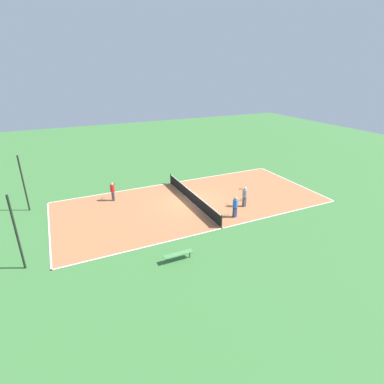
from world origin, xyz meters
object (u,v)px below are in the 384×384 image
at_px(player_coach_red, 113,190).
at_px(player_near_blue, 235,206).
at_px(tennis_net, 192,196).
at_px(tennis_ball_midcourt, 318,201).
at_px(bench, 178,254).
at_px(fence_post_back_right, 24,184).
at_px(tennis_ball_right_alley, 138,210).
at_px(fence_post_back_left, 17,233).
at_px(player_baseline_gray, 245,195).

distance_m(player_coach_red, player_near_blue, 10.05).
bearing_deg(tennis_net, tennis_ball_midcourt, -114.77).
relative_size(bench, player_coach_red, 1.10).
relative_size(bench, fence_post_back_right, 0.39).
distance_m(tennis_ball_midcourt, tennis_ball_right_alley, 14.53).
bearing_deg(player_near_blue, tennis_net, 110.08).
bearing_deg(fence_post_back_left, player_baseline_gray, -84.37).
height_order(bench, tennis_ball_midcourt, bench).
bearing_deg(tennis_ball_right_alley, fence_post_back_left, 119.86).
height_order(player_coach_red, fence_post_back_right, fence_post_back_right).
bearing_deg(fence_post_back_right, player_near_blue, -119.44).
relative_size(tennis_ball_midcourt, fence_post_back_right, 0.02).
bearing_deg(tennis_ball_midcourt, tennis_net, 65.23).
bearing_deg(player_baseline_gray, bench, 121.05).
height_order(tennis_net, fence_post_back_left, fence_post_back_left).
relative_size(fence_post_back_left, fence_post_back_right, 1.00).
xyz_separation_m(tennis_ball_midcourt, tennis_ball_right_alley, (4.68, 13.76, 0.00)).
height_order(tennis_net, player_baseline_gray, player_baseline_gray).
relative_size(tennis_net, fence_post_back_right, 2.19).
bearing_deg(player_baseline_gray, tennis_ball_right_alley, 70.34).
bearing_deg(player_coach_red, player_baseline_gray, -98.89).
height_order(player_coach_red, tennis_ball_right_alley, player_coach_red).
bearing_deg(player_coach_red, fence_post_back_right, 103.77).
distance_m(bench, fence_post_back_left, 8.57).
height_order(tennis_ball_right_alley, fence_post_back_left, fence_post_back_left).
height_order(bench, player_coach_red, player_coach_red).
relative_size(player_coach_red, player_near_blue, 0.98).
relative_size(player_near_blue, tennis_ball_right_alley, 23.51).
xyz_separation_m(tennis_ball_midcourt, fence_post_back_left, (0.34, 21.32, 2.12)).
xyz_separation_m(player_coach_red, fence_post_back_right, (0.94, 6.23, 1.26)).
distance_m(tennis_net, player_baseline_gray, 4.20).
bearing_deg(player_coach_red, player_near_blue, -109.96).
height_order(player_baseline_gray, tennis_ball_right_alley, player_baseline_gray).
distance_m(tennis_ball_right_alley, fence_post_back_left, 8.97).
xyz_separation_m(player_coach_red, player_near_blue, (-6.77, -7.43, 0.02)).
xyz_separation_m(player_near_blue, player_baseline_gray, (1.25, -1.66, 0.01)).
xyz_separation_m(player_coach_red, player_baseline_gray, (-5.52, -9.08, 0.04)).
bearing_deg(tennis_net, player_near_blue, -155.35).
bearing_deg(tennis_net, fence_post_back_left, 108.45).
distance_m(player_near_blue, tennis_ball_midcourt, 7.73).
bearing_deg(player_near_blue, player_baseline_gray, 32.39).
bearing_deg(fence_post_back_right, fence_post_back_left, 180.00).
xyz_separation_m(player_near_blue, fence_post_back_left, (-0.26, 13.66, 1.24)).
bearing_deg(bench, tennis_net, -120.65).
distance_m(player_coach_red, fence_post_back_right, 6.43).
bearing_deg(fence_post_back_left, tennis_ball_midcourt, -90.91).
bearing_deg(player_baseline_gray, fence_post_back_right, 67.51).
bearing_deg(player_near_blue, fence_post_back_right, 145.98).
distance_m(tennis_net, fence_post_back_left, 12.71).
height_order(tennis_net, player_coach_red, player_coach_red).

